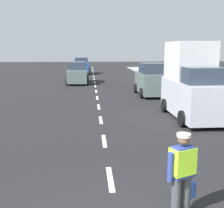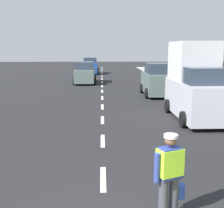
% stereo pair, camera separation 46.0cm
% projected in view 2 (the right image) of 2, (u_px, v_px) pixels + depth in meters
% --- Properties ---
extents(ground_plane, '(96.00, 96.00, 0.00)m').
position_uv_depth(ground_plane, '(102.00, 86.00, 25.09)').
color(ground_plane, black).
extents(lane_center_line, '(0.14, 46.40, 0.01)m').
position_uv_depth(lane_center_line, '(102.00, 81.00, 29.21)').
color(lane_center_line, silver).
rests_on(lane_center_line, ground).
extents(road_worker, '(0.68, 0.55, 1.67)m').
position_uv_depth(road_worker, '(170.00, 172.00, 5.34)').
color(road_worker, '#383D4C').
rests_on(road_worker, ground).
extents(delivery_truck, '(2.16, 4.60, 3.54)m').
position_uv_depth(delivery_truck, '(196.00, 84.00, 13.14)').
color(delivery_truck, silver).
rests_on(delivery_truck, ground).
extents(car_oncoming_second, '(2.02, 4.32, 2.01)m').
position_uv_depth(car_oncoming_second, '(85.00, 73.00, 26.90)').
color(car_oncoming_second, slate).
rests_on(car_oncoming_second, ground).
extents(car_oncoming_third, '(2.08, 3.90, 2.11)m').
position_uv_depth(car_oncoming_third, '(90.00, 66.00, 36.84)').
color(car_oncoming_third, '#1E4799').
rests_on(car_oncoming_third, ground).
extents(car_parked_far, '(2.08, 3.90, 2.24)m').
position_uv_depth(car_parked_far, '(158.00, 81.00, 19.72)').
color(car_parked_far, slate).
rests_on(car_parked_far, ground).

